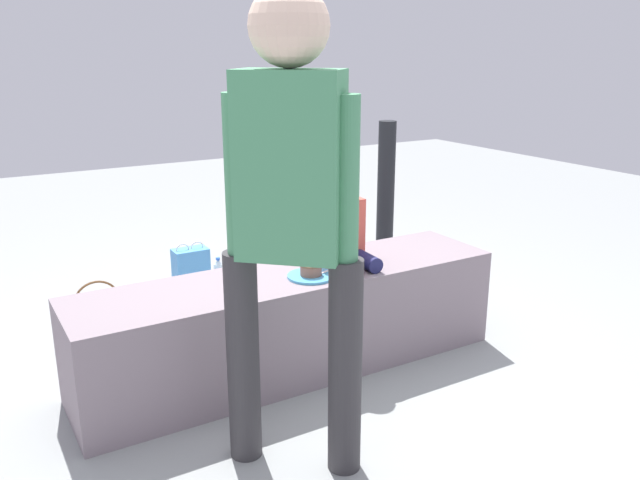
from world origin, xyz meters
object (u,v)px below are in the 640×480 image
water_bottle_near_gift (278,284)px  water_bottle_far_side (219,273)px  cake_plate (311,273)px  child_seated (343,221)px  adult_standing (291,197)px  gift_bag (191,275)px  handbag_brown_canvas (99,323)px  cake_box_white (195,337)px  handbag_black_leather (268,315)px  party_cup_red (132,309)px

water_bottle_near_gift → water_bottle_far_side: (-0.24, 0.39, -0.00)m
cake_plate → water_bottle_near_gift: cake_plate is taller
child_seated → cake_plate: (-0.23, -0.10, -0.19)m
adult_standing → gift_bag: bearing=82.5°
adult_standing → gift_bag: 1.97m
handbag_brown_canvas → cake_plate: bearing=-45.0°
adult_standing → cake_box_white: size_ratio=5.77×
handbag_brown_canvas → water_bottle_far_side: bearing=31.3°
cake_plate → water_bottle_far_side: bearing=87.1°
cake_plate → handbag_brown_canvas: cake_plate is taller
cake_box_white → handbag_black_leather: handbag_black_leather is taller
gift_bag → party_cup_red: gift_bag is taller
water_bottle_near_gift → party_cup_red: size_ratio=1.86×
adult_standing → gift_bag: size_ratio=4.53×
handbag_brown_canvas → party_cup_red: bearing=51.2°
adult_standing → water_bottle_near_gift: 1.91m
handbag_brown_canvas → adult_standing: bearing=-73.4°
handbag_black_leather → cake_box_white: bearing=178.4°
adult_standing → handbag_black_leather: 1.49m
child_seated → water_bottle_near_gift: bearing=84.9°
cake_plate → cake_box_white: cake_plate is taller
party_cup_red → water_bottle_near_gift: bearing=-11.0°
child_seated → water_bottle_far_side: child_seated is taller
adult_standing → cake_box_white: bearing=89.5°
gift_bag → cake_box_white: bearing=-108.9°
water_bottle_far_side → adult_standing: bearing=-103.8°
gift_bag → water_bottle_near_gift: size_ratio=1.82×
handbag_brown_canvas → child_seated: bearing=-34.4°
adult_standing → cake_plate: adult_standing is taller
cake_plate → party_cup_red: 1.33m
water_bottle_far_side → gift_bag: bearing=-147.5°
water_bottle_near_gift → cake_plate: bearing=-108.0°
child_seated → handbag_brown_canvas: size_ratio=1.31×
adult_standing → gift_bag: adult_standing is taller
water_bottle_far_side → handbag_brown_canvas: (-0.88, -0.53, 0.04)m
cake_plate → water_bottle_near_gift: size_ratio=1.09×
water_bottle_far_side → party_cup_red: size_ratio=1.78×
adult_standing → cake_plate: bearing=54.7°
cake_box_white → handbag_brown_canvas: 0.50m
child_seated → cake_box_white: size_ratio=1.64×
cake_plate → water_bottle_near_gift: 1.08m
child_seated → adult_standing: adult_standing is taller
adult_standing → party_cup_red: (-0.16, 1.68, -0.97)m
water_bottle_near_gift → handbag_brown_canvas: bearing=-172.9°
child_seated → water_bottle_far_side: bearing=97.4°
gift_bag → handbag_black_leather: gift_bag is taller
cake_plate → party_cup_red: (-0.56, 1.11, -0.46)m
child_seated → party_cup_red: bearing=127.8°
cake_plate → gift_bag: bearing=98.0°
cake_plate → party_cup_red: cake_plate is taller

